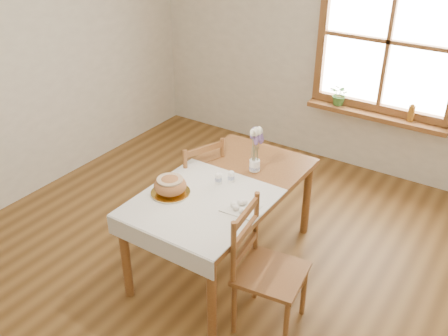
# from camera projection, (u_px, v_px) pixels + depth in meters

# --- Properties ---
(ground) EXTENTS (5.00, 5.00, 0.00)m
(ground) POSITION_uv_depth(u_px,v_px,m) (204.00, 280.00, 4.02)
(ground) COLOR brown
(ground) RESTS_ON ground
(room_walls) EXTENTS (4.60, 5.10, 2.65)m
(room_walls) POSITION_uv_depth(u_px,v_px,m) (198.00, 77.00, 3.18)
(room_walls) COLOR beige
(room_walls) RESTS_ON ground
(window) EXTENTS (1.46, 0.08, 1.46)m
(window) POSITION_uv_depth(u_px,v_px,m) (389.00, 41.00, 4.86)
(window) COLOR brown
(window) RESTS_ON ground
(window_sill) EXTENTS (1.46, 0.20, 0.05)m
(window_sill) POSITION_uv_depth(u_px,v_px,m) (375.00, 116.00, 5.18)
(window_sill) COLOR brown
(window_sill) RESTS_ON ground
(dining_table) EXTENTS (0.90, 1.60, 0.75)m
(dining_table) POSITION_uv_depth(u_px,v_px,m) (224.00, 194.00, 3.91)
(dining_table) COLOR brown
(dining_table) RESTS_ON ground
(table_linen) EXTENTS (0.91, 0.99, 0.01)m
(table_linen) POSITION_uv_depth(u_px,v_px,m) (201.00, 202.00, 3.65)
(table_linen) COLOR silver
(table_linen) RESTS_ON dining_table
(chair_left) EXTENTS (0.58, 0.57, 0.93)m
(chair_left) POSITION_uv_depth(u_px,v_px,m) (193.00, 182.00, 4.46)
(chair_left) COLOR brown
(chair_left) RESTS_ON ground
(chair_right) EXTENTS (0.52, 0.50, 0.95)m
(chair_right) POSITION_uv_depth(u_px,v_px,m) (271.00, 272.00, 3.40)
(chair_right) COLOR brown
(chair_right) RESTS_ON ground
(bread_plate) EXTENTS (0.29, 0.29, 0.02)m
(bread_plate) POSITION_uv_depth(u_px,v_px,m) (171.00, 193.00, 3.74)
(bread_plate) COLOR white
(bread_plate) RESTS_ON table_linen
(bread_loaf) EXTENTS (0.25, 0.25, 0.14)m
(bread_loaf) POSITION_uv_depth(u_px,v_px,m) (170.00, 184.00, 3.70)
(bread_loaf) COLOR #AA6B3C
(bread_loaf) RESTS_ON bread_plate
(egg_napkin) EXTENTS (0.26, 0.22, 0.01)m
(egg_napkin) POSITION_uv_depth(u_px,v_px,m) (241.00, 208.00, 3.56)
(egg_napkin) COLOR silver
(egg_napkin) RESTS_ON table_linen
(eggs) EXTENTS (0.20, 0.18, 0.04)m
(eggs) POSITION_uv_depth(u_px,v_px,m) (241.00, 205.00, 3.55)
(eggs) COLOR white
(eggs) RESTS_ON egg_napkin
(salt_shaker) EXTENTS (0.07, 0.07, 0.10)m
(salt_shaker) POSITION_uv_depth(u_px,v_px,m) (218.00, 178.00, 3.84)
(salt_shaker) COLOR white
(salt_shaker) RESTS_ON table_linen
(pepper_shaker) EXTENTS (0.06, 0.06, 0.10)m
(pepper_shaker) POSITION_uv_depth(u_px,v_px,m) (231.00, 176.00, 3.87)
(pepper_shaker) COLOR white
(pepper_shaker) RESTS_ON table_linen
(flower_vase) EXTENTS (0.09, 0.09, 0.09)m
(flower_vase) POSITION_uv_depth(u_px,v_px,m) (254.00, 166.00, 4.03)
(flower_vase) COLOR white
(flower_vase) RESTS_ON dining_table
(lavender_bouquet) EXTENTS (0.15, 0.15, 0.28)m
(lavender_bouquet) POSITION_uv_depth(u_px,v_px,m) (255.00, 145.00, 3.94)
(lavender_bouquet) COLOR #75579A
(lavender_bouquet) RESTS_ON flower_vase
(potted_plant) EXTENTS (0.25, 0.27, 0.18)m
(potted_plant) POSITION_uv_depth(u_px,v_px,m) (340.00, 97.00, 5.32)
(potted_plant) COLOR #3E712D
(potted_plant) RESTS_ON window_sill
(amber_bottle) EXTENTS (0.07, 0.07, 0.18)m
(amber_bottle) POSITION_uv_depth(u_px,v_px,m) (411.00, 113.00, 4.96)
(amber_bottle) COLOR #955C1B
(amber_bottle) RESTS_ON window_sill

